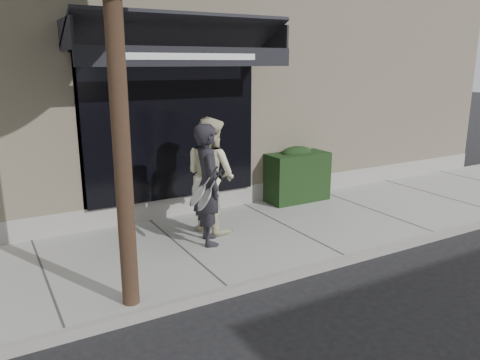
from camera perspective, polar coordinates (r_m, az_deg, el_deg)
ground at (r=8.37m, az=5.70°, el=-6.35°), size 80.00×80.00×0.00m
sidewalk at (r=8.35m, az=5.71°, el=-5.96°), size 20.00×3.00×0.12m
curb at (r=7.24m, az=12.91°, el=-9.44°), size 20.00×0.10×0.14m
building_facade at (r=12.22m, az=-7.92°, el=13.15°), size 14.30×8.04×5.64m
hedge at (r=9.77m, az=6.83°, el=0.65°), size 1.30×0.70×1.14m
pedestrian_front at (r=7.29m, az=-3.89°, el=-0.57°), size 0.78×0.90×1.91m
pedestrian_back at (r=7.87m, az=-3.61°, el=0.66°), size 0.95×1.10×1.94m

